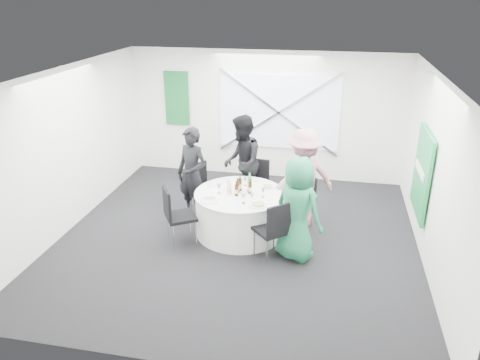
% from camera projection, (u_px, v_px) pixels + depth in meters
% --- Properties ---
extents(floor, '(6.00, 6.00, 0.00)m').
position_uv_depth(floor, '(238.00, 238.00, 8.05)').
color(floor, black).
rests_on(floor, ground).
extents(ceiling, '(6.00, 6.00, 0.00)m').
position_uv_depth(ceiling, '(237.00, 74.00, 6.98)').
color(ceiling, white).
rests_on(ceiling, wall_back).
extents(wall_back, '(6.00, 0.00, 6.00)m').
position_uv_depth(wall_back, '(265.00, 115.00, 10.23)').
color(wall_back, white).
rests_on(wall_back, floor).
extents(wall_front, '(6.00, 0.00, 6.00)m').
position_uv_depth(wall_front, '(178.00, 260.00, 4.80)').
color(wall_front, white).
rests_on(wall_front, floor).
extents(wall_left, '(0.00, 6.00, 6.00)m').
position_uv_depth(wall_left, '(68.00, 150.00, 8.07)').
color(wall_left, white).
rests_on(wall_left, floor).
extents(wall_right, '(0.00, 6.00, 6.00)m').
position_uv_depth(wall_right, '(434.00, 175.00, 6.96)').
color(wall_right, white).
rests_on(wall_right, floor).
extents(window_panel, '(2.60, 0.03, 1.60)m').
position_uv_depth(window_panel, '(279.00, 112.00, 10.10)').
color(window_panel, white).
rests_on(window_panel, wall_back).
extents(window_brace_a, '(2.63, 0.05, 1.84)m').
position_uv_depth(window_brace_a, '(279.00, 113.00, 10.07)').
color(window_brace_a, silver).
rests_on(window_brace_a, window_panel).
extents(window_brace_b, '(2.63, 0.05, 1.84)m').
position_uv_depth(window_brace_b, '(279.00, 113.00, 10.07)').
color(window_brace_b, silver).
rests_on(window_brace_b, window_panel).
extents(green_banner, '(0.55, 0.04, 1.20)m').
position_uv_depth(green_banner, '(177.00, 98.00, 10.44)').
color(green_banner, '#146434').
rests_on(green_banner, wall_back).
extents(green_sign, '(0.05, 1.20, 1.40)m').
position_uv_depth(green_sign, '(422.00, 173.00, 7.59)').
color(green_sign, '#198C41').
rests_on(green_sign, wall_right).
extents(banquet_table, '(1.56, 1.56, 0.76)m').
position_uv_depth(banquet_table, '(240.00, 213.00, 8.08)').
color(banquet_table, white).
rests_on(banquet_table, floor).
extents(chair_back, '(0.49, 0.50, 0.97)m').
position_uv_depth(chair_back, '(257.00, 181.00, 8.93)').
color(chair_back, black).
rests_on(chair_back, floor).
extents(chair_back_left, '(0.62, 0.62, 0.98)m').
position_uv_depth(chair_back_left, '(202.00, 185.00, 8.73)').
color(chair_back_left, black).
rests_on(chair_back_left, floor).
extents(chair_back_right, '(0.58, 0.58, 0.94)m').
position_uv_depth(chair_back_right, '(304.00, 196.00, 8.35)').
color(chair_back_right, black).
rests_on(chair_back_right, floor).
extents(chair_front_right, '(0.65, 0.65, 1.01)m').
position_uv_depth(chair_front_right, '(274.00, 227.00, 7.17)').
color(chair_front_right, black).
rests_on(chair_front_right, floor).
extents(chair_front_left, '(0.64, 0.64, 1.02)m').
position_uv_depth(chair_front_left, '(175.00, 212.00, 7.64)').
color(chair_front_left, black).
rests_on(chair_front_left, floor).
extents(person_man_back_left, '(0.74, 0.63, 1.73)m').
position_uv_depth(person_man_back_left, '(192.00, 174.00, 8.45)').
color(person_man_back_left, black).
rests_on(person_man_back_left, floor).
extents(person_man_back, '(0.63, 0.96, 1.83)m').
position_uv_depth(person_man_back, '(242.00, 163.00, 8.86)').
color(person_man_back, black).
rests_on(person_man_back, floor).
extents(person_woman_pink, '(1.28, 1.02, 1.79)m').
position_uv_depth(person_woman_pink, '(303.00, 178.00, 8.19)').
color(person_woman_pink, '#C17D88').
rests_on(person_woman_pink, floor).
extents(person_woman_green, '(0.98, 0.88, 1.68)m').
position_uv_depth(person_woman_green, '(297.00, 209.00, 7.17)').
color(person_woman_green, '#217C4F').
rests_on(person_woman_green, floor).
extents(plate_back, '(0.25, 0.25, 0.01)m').
position_uv_depth(plate_back, '(241.00, 181.00, 8.40)').
color(plate_back, white).
rests_on(plate_back, banquet_table).
extents(plate_back_left, '(0.28, 0.28, 0.01)m').
position_uv_depth(plate_back_left, '(215.00, 184.00, 8.30)').
color(plate_back_left, white).
rests_on(plate_back_left, banquet_table).
extents(plate_back_right, '(0.27, 0.27, 0.04)m').
position_uv_depth(plate_back_right, '(268.00, 187.00, 8.14)').
color(plate_back_right, white).
rests_on(plate_back_right, banquet_table).
extents(plate_front_right, '(0.29, 0.29, 0.04)m').
position_uv_depth(plate_front_right, '(258.00, 205.00, 7.48)').
color(plate_front_right, white).
rests_on(plate_front_right, banquet_table).
extents(plate_front_left, '(0.29, 0.29, 0.01)m').
position_uv_depth(plate_front_left, '(209.00, 200.00, 7.65)').
color(plate_front_left, white).
rests_on(plate_front_left, banquet_table).
extents(napkin, '(0.21, 0.17, 0.05)m').
position_uv_depth(napkin, '(210.00, 196.00, 7.71)').
color(napkin, white).
rests_on(napkin, plate_front_left).
extents(beer_bottle_a, '(0.06, 0.06, 0.27)m').
position_uv_depth(beer_bottle_a, '(238.00, 187.00, 7.92)').
color(beer_bottle_a, '#371F0A').
rests_on(beer_bottle_a, banquet_table).
extents(beer_bottle_b, '(0.06, 0.06, 0.28)m').
position_uv_depth(beer_bottle_b, '(240.00, 185.00, 8.00)').
color(beer_bottle_b, '#371F0A').
rests_on(beer_bottle_b, banquet_table).
extents(beer_bottle_c, '(0.06, 0.06, 0.27)m').
position_uv_depth(beer_bottle_c, '(250.00, 188.00, 7.88)').
color(beer_bottle_c, '#371F0A').
rests_on(beer_bottle_c, banquet_table).
extents(beer_bottle_d, '(0.06, 0.06, 0.26)m').
position_uv_depth(beer_bottle_d, '(236.00, 190.00, 7.80)').
color(beer_bottle_d, '#371F0A').
rests_on(beer_bottle_d, banquet_table).
extents(green_water_bottle, '(0.08, 0.08, 0.33)m').
position_uv_depth(green_water_bottle, '(250.00, 184.00, 7.96)').
color(green_water_bottle, green).
rests_on(green_water_bottle, banquet_table).
extents(clear_water_bottle, '(0.08, 0.08, 0.27)m').
position_uv_depth(clear_water_bottle, '(229.00, 188.00, 7.86)').
color(clear_water_bottle, silver).
rests_on(clear_water_bottle, banquet_table).
extents(wine_glass_a, '(0.07, 0.07, 0.17)m').
position_uv_depth(wine_glass_a, '(245.00, 179.00, 8.19)').
color(wine_glass_a, white).
rests_on(wine_glass_a, banquet_table).
extents(wine_glass_b, '(0.07, 0.07, 0.17)m').
position_uv_depth(wine_glass_b, '(263.00, 190.00, 7.75)').
color(wine_glass_b, white).
rests_on(wine_glass_b, banquet_table).
extents(wine_glass_c, '(0.07, 0.07, 0.17)m').
position_uv_depth(wine_glass_c, '(243.00, 196.00, 7.52)').
color(wine_glass_c, white).
rests_on(wine_glass_c, banquet_table).
extents(wine_glass_d, '(0.07, 0.07, 0.17)m').
position_uv_depth(wine_glass_d, '(219.00, 186.00, 7.89)').
color(wine_glass_d, white).
rests_on(wine_glass_d, banquet_table).
extents(wine_glass_e, '(0.07, 0.07, 0.17)m').
position_uv_depth(wine_glass_e, '(252.00, 196.00, 7.54)').
color(wine_glass_e, white).
rests_on(wine_glass_e, banquet_table).
extents(fork_a, '(0.11, 0.12, 0.01)m').
position_uv_depth(fork_a, '(253.00, 207.00, 7.44)').
color(fork_a, silver).
rests_on(fork_a, banquet_table).
extents(knife_a, '(0.10, 0.13, 0.01)m').
position_uv_depth(knife_a, '(270.00, 200.00, 7.66)').
color(knife_a, silver).
rests_on(knife_a, banquet_table).
extents(fork_b, '(0.10, 0.13, 0.01)m').
position_uv_depth(fork_b, '(226.00, 181.00, 8.42)').
color(fork_b, silver).
rests_on(fork_b, banquet_table).
extents(knife_b, '(0.10, 0.13, 0.01)m').
position_uv_depth(knife_b, '(211.00, 187.00, 8.19)').
color(knife_b, silver).
rests_on(knife_b, banquet_table).
extents(fork_c, '(0.15, 0.02, 0.01)m').
position_uv_depth(fork_c, '(254.00, 181.00, 8.42)').
color(fork_c, silver).
rests_on(fork_c, banquet_table).
extents(knife_c, '(0.15, 0.02, 0.01)m').
position_uv_depth(knife_c, '(237.00, 180.00, 8.47)').
color(knife_c, silver).
rests_on(knife_c, banquet_table).
extents(fork_d, '(0.08, 0.14, 0.01)m').
position_uv_depth(fork_d, '(274.00, 193.00, 7.92)').
color(fork_d, silver).
rests_on(fork_d, banquet_table).
extents(knife_d, '(0.08, 0.14, 0.01)m').
position_uv_depth(knife_d, '(268.00, 186.00, 8.21)').
color(knife_d, silver).
rests_on(knife_d, banquet_table).
extents(fork_e, '(0.11, 0.13, 0.01)m').
position_uv_depth(fork_e, '(206.00, 195.00, 7.84)').
color(fork_e, silver).
rests_on(fork_e, banquet_table).
extents(knife_e, '(0.12, 0.12, 0.01)m').
position_uv_depth(knife_e, '(217.00, 204.00, 7.53)').
color(knife_e, silver).
rests_on(knife_e, banquet_table).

